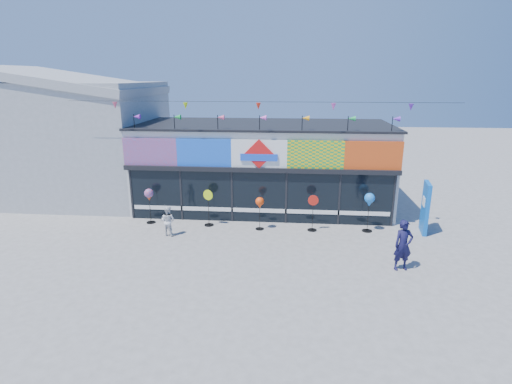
# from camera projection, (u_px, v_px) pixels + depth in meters

# --- Properties ---
(ground) EXTENTS (80.00, 80.00, 0.00)m
(ground) POSITION_uv_depth(u_px,v_px,m) (251.00, 254.00, 14.66)
(ground) COLOR slate
(ground) RESTS_ON ground
(kite_shop) EXTENTS (16.00, 5.70, 5.31)m
(kite_shop) POSITION_uv_depth(u_px,v_px,m) (263.00, 165.00, 19.77)
(kite_shop) COLOR silver
(kite_shop) RESTS_ON ground
(neighbour_building) EXTENTS (8.18, 7.20, 6.87)m
(neighbour_building) POSITION_uv_depth(u_px,v_px,m) (78.00, 136.00, 21.31)
(neighbour_building) COLOR #A5A7AB
(neighbour_building) RESTS_ON ground
(blue_sign) EXTENTS (0.32, 1.08, 2.14)m
(blue_sign) POSITION_uv_depth(u_px,v_px,m) (425.00, 208.00, 16.45)
(blue_sign) COLOR blue
(blue_sign) RESTS_ON ground
(spinner_0) EXTENTS (0.40, 0.40, 1.57)m
(spinner_0) POSITION_uv_depth(u_px,v_px,m) (149.00, 196.00, 17.46)
(spinner_0) COLOR black
(spinner_0) RESTS_ON ground
(spinner_1) EXTENTS (0.44, 0.41, 1.61)m
(spinner_1) POSITION_uv_depth(u_px,v_px,m) (208.00, 207.00, 17.26)
(spinner_1) COLOR black
(spinner_1) RESTS_ON ground
(spinner_2) EXTENTS (0.36, 0.36, 1.42)m
(spinner_2) POSITION_uv_depth(u_px,v_px,m) (260.00, 204.00, 16.74)
(spinner_2) COLOR black
(spinner_2) RESTS_ON ground
(spinner_3) EXTENTS (0.44, 0.40, 1.55)m
(spinner_3) POSITION_uv_depth(u_px,v_px,m) (313.00, 212.00, 16.69)
(spinner_3) COLOR black
(spinner_3) RESTS_ON ground
(spinner_4) EXTENTS (0.42, 0.42, 1.67)m
(spinner_4) POSITION_uv_depth(u_px,v_px,m) (369.00, 201.00, 16.46)
(spinner_4) COLOR black
(spinner_4) RESTS_ON ground
(adult_man) EXTENTS (0.71, 0.54, 1.75)m
(adult_man) POSITION_uv_depth(u_px,v_px,m) (403.00, 245.00, 13.26)
(adult_man) COLOR #121137
(adult_man) RESTS_ON ground
(child) EXTENTS (0.67, 0.50, 1.24)m
(child) POSITION_uv_depth(u_px,v_px,m) (168.00, 221.00, 16.25)
(child) COLOR silver
(child) RESTS_ON ground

